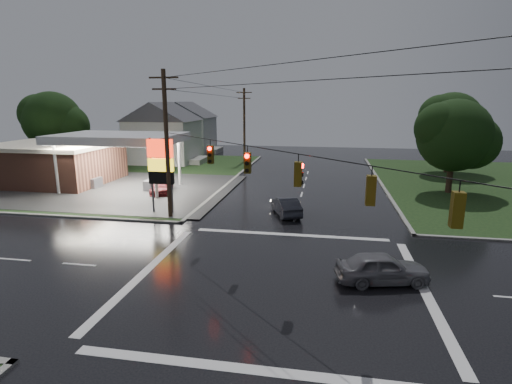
% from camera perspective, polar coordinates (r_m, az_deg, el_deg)
% --- Properties ---
extents(ground, '(120.00, 120.00, 0.00)m').
position_cam_1_polar(ground, '(20.58, 3.14, -12.39)').
color(ground, black).
rests_on(ground, ground).
extents(grass_nw, '(36.00, 36.00, 0.08)m').
position_cam_1_polar(grass_nw, '(53.35, -22.04, 2.54)').
color(grass_nw, black).
rests_on(grass_nw, ground).
extents(gas_station, '(26.20, 18.00, 5.60)m').
position_cam_1_polar(gas_station, '(47.64, -25.92, 4.10)').
color(gas_station, '#2D2D2D').
rests_on(gas_station, ground).
extents(pylon_sign, '(2.00, 0.35, 6.00)m').
position_cam_1_polar(pylon_sign, '(31.97, -13.45, 3.97)').
color(pylon_sign, '#59595E').
rests_on(pylon_sign, ground).
extents(utility_pole_nw, '(2.20, 0.32, 11.00)m').
position_cam_1_polar(utility_pole_nw, '(30.46, -12.63, 6.83)').
color(utility_pole_nw, '#382619').
rests_on(utility_pole_nw, ground).
extents(utility_pole_n, '(2.20, 0.32, 10.50)m').
position_cam_1_polar(utility_pole_n, '(57.76, -1.68, 9.63)').
color(utility_pole_n, '#382619').
rests_on(utility_pole_n, ground).
extents(traffic_signals, '(26.87, 26.87, 1.47)m').
position_cam_1_polar(traffic_signals, '(18.73, 3.44, 5.81)').
color(traffic_signals, black).
rests_on(traffic_signals, ground).
extents(house_near, '(11.05, 8.48, 8.60)m').
position_cam_1_polar(house_near, '(59.33, -13.09, 8.36)').
color(house_near, silver).
rests_on(house_near, ground).
extents(house_far, '(11.05, 8.48, 8.60)m').
position_cam_1_polar(house_far, '(70.84, -10.05, 9.19)').
color(house_far, silver).
rests_on(house_far, ground).
extents(tree_nw_behind, '(8.93, 7.60, 10.00)m').
position_cam_1_polar(tree_nw_behind, '(60.42, -26.94, 9.08)').
color(tree_nw_behind, black).
rests_on(tree_nw_behind, ground).
extents(tree_ne_near, '(7.99, 6.80, 8.98)m').
position_cam_1_polar(tree_ne_near, '(42.34, 26.64, 7.20)').
color(tree_ne_near, black).
rests_on(tree_ne_near, ground).
extents(tree_ne_far, '(8.46, 7.20, 9.80)m').
position_cam_1_polar(tree_ne_far, '(54.64, 26.25, 8.88)').
color(tree_ne_far, black).
rests_on(tree_ne_far, ground).
extents(car_north, '(2.97, 4.61, 1.44)m').
position_cam_1_polar(car_north, '(31.44, 4.29, -1.99)').
color(car_north, '#22232A').
rests_on(car_north, ground).
extents(car_crossing, '(4.79, 2.75, 1.54)m').
position_cam_1_polar(car_crossing, '(20.90, 17.57, -10.30)').
color(car_crossing, slate).
rests_on(car_crossing, ground).
extents(car_pump, '(2.81, 4.75, 1.29)m').
position_cam_1_polar(car_pump, '(39.87, -13.31, 0.79)').
color(car_pump, '#5B1416').
rests_on(car_pump, ground).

